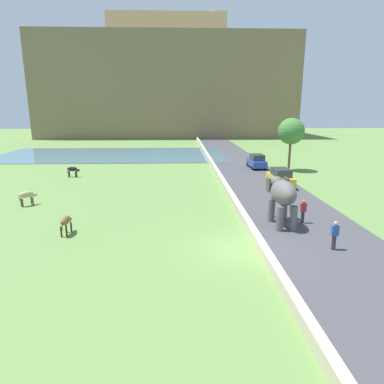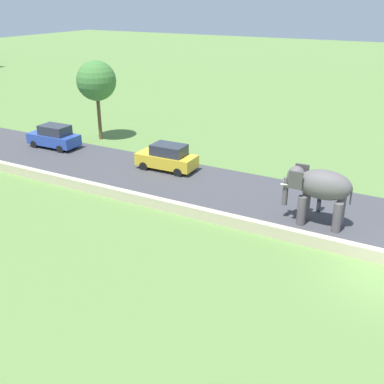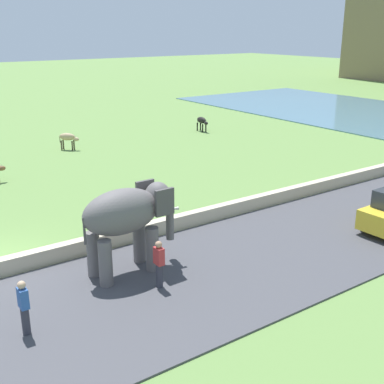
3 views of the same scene
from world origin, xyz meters
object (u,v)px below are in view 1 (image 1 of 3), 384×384
car_blue (257,161)px  cow_black (73,170)px  cow_tan (27,195)px  cow_brown (66,221)px  car_yellow (280,178)px  elephant (282,195)px  person_beside_elephant (303,211)px  person_trailing (335,235)px

car_blue → cow_black: (-21.29, -4.57, -0.06)m
cow_black → cow_tan: size_ratio=1.14×
car_blue → cow_brown: car_blue is taller
car_blue → cow_brown: size_ratio=2.89×
car_yellow → cow_brown: car_yellow is taller
elephant → car_yellow: size_ratio=0.86×
cow_brown → elephant: bearing=4.9°
car_blue → cow_tan: (-21.40, -15.70, -0.06)m
car_blue → person_beside_elephant: bearing=-94.5°
elephant → cow_brown: (-13.24, -1.13, -1.20)m
person_trailing → car_yellow: 14.90m
person_beside_elephant → cow_brown: person_beside_elephant is taller
cow_brown → cow_black: bearing=105.7°
elephant → cow_tan: bearing=164.1°
elephant → car_blue: 21.15m
person_beside_elephant → car_yellow: car_yellow is taller
person_beside_elephant → cow_black: 25.40m
elephant → cow_tan: size_ratio=2.85×
cow_black → cow_tan: 11.13m
person_beside_elephant → car_blue: size_ratio=0.40×
cow_tan → person_trailing: bearing=-24.9°
person_beside_elephant → car_yellow: size_ratio=0.40×
car_yellow → person_trailing: bearing=-95.8°
elephant → cow_brown: 13.34m
person_beside_elephant → cow_black: size_ratio=1.17×
cow_brown → cow_black: (-4.89, 17.45, 0.00)m
person_trailing → cow_brown: person_trailing is taller
car_yellow → cow_black: car_yellow is taller
car_blue → cow_brown: (-16.40, -22.02, -0.06)m
cow_black → cow_tan: (-0.10, -11.13, 0.00)m
person_beside_elephant → cow_black: (-19.66, 16.08, -0.04)m
cow_brown → cow_tan: 8.06m
person_trailing → car_yellow: (1.51, 14.82, 0.03)m
elephant → cow_tan: 19.00m
person_beside_elephant → person_trailing: bearing=-88.3°
elephant → car_yellow: bearing=73.7°
cow_brown → cow_black: same height
car_yellow → cow_tan: bearing=-165.3°
elephant → cow_black: bearing=138.0°
person_trailing → car_yellow: car_yellow is taller
person_trailing → elephant: bearing=112.3°
car_blue → cow_tan: size_ratio=3.31×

